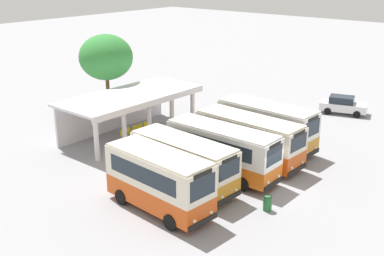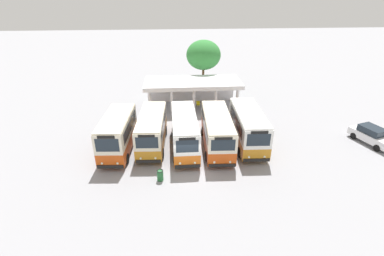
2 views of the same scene
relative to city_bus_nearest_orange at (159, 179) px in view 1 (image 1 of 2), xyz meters
The scene contains 15 objects.
ground_plane 7.27m from the city_bus_nearest_orange, 29.06° to the right, with size 180.00×180.00×0.00m, color #939399.
city_bus_nearest_orange is the anchor object (origin of this frame).
city_bus_second_in_row 3.09m from the city_bus_nearest_orange, 15.46° to the left, with size 2.62×7.34×3.12m.
city_bus_middle_cream 5.96m from the city_bus_nearest_orange, ahead, with size 2.32×7.75×3.26m.
city_bus_fourth_amber 8.94m from the city_bus_nearest_orange, ahead, with size 2.67×7.91×3.21m.
city_bus_fifth_blue 11.93m from the city_bus_nearest_orange, ahead, with size 2.68×7.63×3.34m.
parked_car_flank 23.85m from the city_bus_nearest_orange, ahead, with size 2.89×4.42×1.62m.
terminal_canopy 13.05m from the city_bus_nearest_orange, 55.04° to the left, with size 11.59×5.05×3.40m.
waiting_chair_end_by_column 11.61m from the city_bus_nearest_orange, 57.87° to the left, with size 0.44×0.44×0.86m.
waiting_chair_second_from_end 12.04m from the city_bus_nearest_orange, 55.36° to the left, with size 0.44×0.44×0.86m.
waiting_chair_middle_seat 12.38m from the city_bus_nearest_orange, 52.63° to the left, with size 0.44×0.44×0.86m.
waiting_chair_fourth_seat 12.86m from the city_bus_nearest_orange, 50.50° to the left, with size 0.44×0.44×0.86m.
waiting_chair_fifth_seat 13.28m from the city_bus_nearest_orange, 48.23° to the left, with size 0.44×0.44×0.86m.
roadside_tree_behind_canopy 18.09m from the city_bus_nearest_orange, 58.37° to the left, with size 4.60×4.60×7.38m.
litter_bin_apron 6.18m from the city_bus_nearest_orange, 50.67° to the right, with size 0.49×0.49×0.90m.
Camera 1 is at (-23.30, -13.43, 13.13)m, focal length 45.01 mm.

